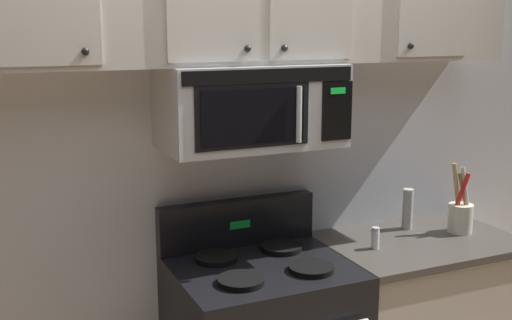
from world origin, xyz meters
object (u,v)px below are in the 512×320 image
Objects in this scene: over_range_microwave at (251,106)px; salt_shaker at (375,238)px; utensil_crock_cream at (461,214)px; pepper_mill at (408,209)px.

over_range_microwave reaches higher than salt_shaker.
salt_shaker is (-0.52, -0.03, -0.04)m from utensil_crock_cream.
salt_shaker is at bearing -150.31° from pepper_mill.
salt_shaker is at bearing -177.07° from utensil_crock_cream.
utensil_crock_cream is 1.70× the size of pepper_mill.
over_range_microwave is 1.24m from utensil_crock_cream.
over_range_microwave is 3.69× the size of pepper_mill.
pepper_mill reaches higher than salt_shaker.
salt_shaker is 0.49× the size of pepper_mill.
over_range_microwave is at bearing -177.34° from pepper_mill.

